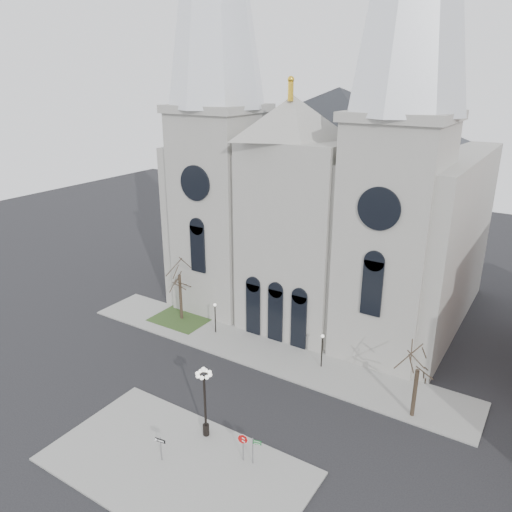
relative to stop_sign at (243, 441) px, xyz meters
The scene contains 13 objects.
ground 7.13m from the stop_sign, 162.10° to the left, with size 160.00×160.00×0.00m, color black.
sidewalk_near 4.88m from the stop_sign, 141.34° to the right, with size 18.00×10.00×0.14m, color gray.
sidewalk_far 14.78m from the stop_sign, 116.66° to the left, with size 40.00×6.00×0.14m, color gray.
grass_patch 22.62m from the stop_sign, 141.23° to the left, with size 6.00×5.00×0.18m, color #2B481F.
cathedral 30.80m from the stop_sign, 104.77° to the left, with size 33.00×26.66×54.00m.
tree_left 22.89m from the stop_sign, 141.23° to the left, with size 3.20×3.20×7.50m.
tree_right 14.22m from the stop_sign, 52.92° to the left, with size 3.20×3.20×6.00m.
ped_lamp_left 18.56m from the stop_sign, 132.73° to the left, with size 0.32×0.32×3.26m.
ped_lamp_right 13.65m from the stop_sign, 92.48° to the left, with size 0.32×0.32×3.26m.
stop_sign is the anchor object (origin of this frame).
globe_lamp 4.33m from the stop_sign, 169.66° to the left, with size 1.63×1.63×5.75m.
one_way_sign 5.63m from the stop_sign, 147.82° to the right, with size 0.82×0.16×1.87m.
street_name_sign 0.87m from the stop_sign, 10.27° to the left, with size 0.65×0.21×2.06m.
Camera 1 is at (22.13, -24.88, 25.08)m, focal length 35.00 mm.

